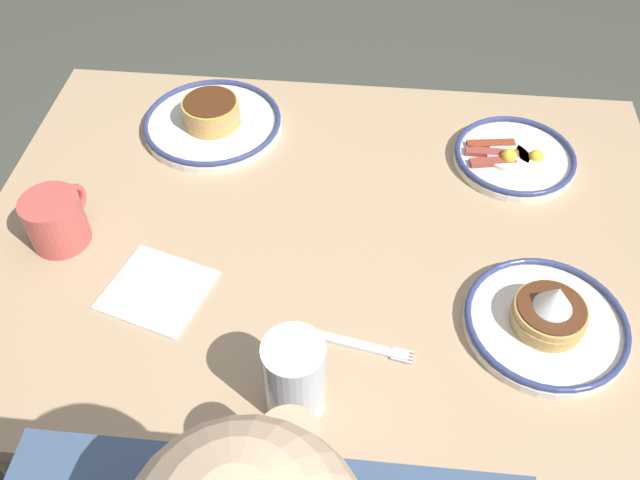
# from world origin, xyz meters

# --- Properties ---
(ground_plane) EXTENTS (6.00, 6.00, 0.00)m
(ground_plane) POSITION_xyz_m (0.00, 0.00, 0.00)
(ground_plane) COLOR #44473B
(dining_table) EXTENTS (1.19, 0.86, 0.72)m
(dining_table) POSITION_xyz_m (0.00, 0.00, 0.61)
(dining_table) COLOR tan
(dining_table) RESTS_ON ground_plane
(plate_near_main) EXTENTS (0.23, 0.23, 0.04)m
(plate_near_main) POSITION_xyz_m (-0.33, -0.22, 0.74)
(plate_near_main) COLOR silver
(plate_near_main) RESTS_ON dining_table
(plate_center_pancakes) EXTENTS (0.27, 0.27, 0.06)m
(plate_center_pancakes) POSITION_xyz_m (0.25, -0.26, 0.74)
(plate_center_pancakes) COLOR silver
(plate_center_pancakes) RESTS_ON dining_table
(plate_far_companion) EXTENTS (0.24, 0.24, 0.10)m
(plate_far_companion) POSITION_xyz_m (-0.34, 0.16, 0.74)
(plate_far_companion) COLOR silver
(plate_far_companion) RESTS_ON dining_table
(coffee_mug) EXTENTS (0.10, 0.13, 0.09)m
(coffee_mug) POSITION_xyz_m (0.44, 0.06, 0.77)
(coffee_mug) COLOR #BF4C47
(coffee_mug) RESTS_ON dining_table
(drinking_glass) EXTENTS (0.08, 0.08, 0.13)m
(drinking_glass) POSITION_xyz_m (0.01, 0.32, 0.78)
(drinking_glass) COLOR silver
(drinking_glass) RESTS_ON dining_table
(paper_napkin) EXTENTS (0.18, 0.18, 0.00)m
(paper_napkin) POSITION_xyz_m (0.25, 0.15, 0.72)
(paper_napkin) COLOR white
(paper_napkin) RESTS_ON dining_table
(fork_near) EXTENTS (0.18, 0.05, 0.01)m
(fork_near) POSITION_xyz_m (-0.06, 0.22, 0.73)
(fork_near) COLOR silver
(fork_near) RESTS_ON dining_table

